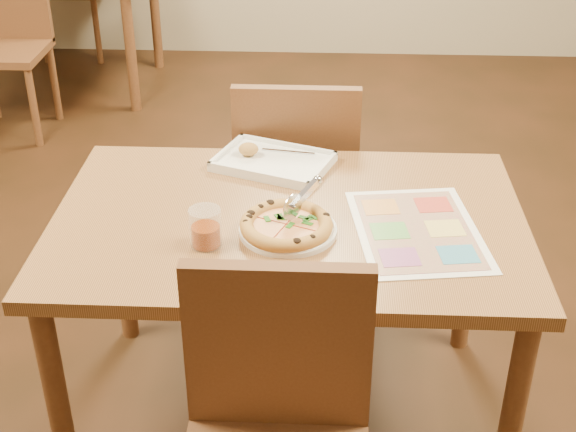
{
  "coord_description": "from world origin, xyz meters",
  "views": [
    {
      "loc": [
        0.09,
        -1.9,
        1.83
      ],
      "look_at": [
        0.0,
        -0.08,
        0.77
      ],
      "focal_mm": 50.0,
      "sensor_mm": 36.0,
      "label": 1
    }
  ],
  "objects_px": {
    "pizza_cutter": "(301,198)",
    "appetizer_tray": "(271,162)",
    "chair_far": "(297,168)",
    "chair_near": "(276,415)",
    "menu": "(417,230)",
    "glass_tumbler": "(206,230)",
    "pizza": "(286,225)",
    "bg_chair_near": "(7,25)",
    "dining_table": "(289,243)",
    "plate": "(288,230)"
  },
  "relations": [
    {
      "from": "dining_table",
      "to": "chair_far",
      "type": "bearing_deg",
      "value": 90.0
    },
    {
      "from": "chair_near",
      "to": "menu",
      "type": "bearing_deg",
      "value": 57.49
    },
    {
      "from": "pizza",
      "to": "menu",
      "type": "bearing_deg",
      "value": 5.09
    },
    {
      "from": "bg_chair_near",
      "to": "menu",
      "type": "bearing_deg",
      "value": -49.23
    },
    {
      "from": "pizza",
      "to": "glass_tumbler",
      "type": "bearing_deg",
      "value": -162.48
    },
    {
      "from": "appetizer_tray",
      "to": "chair_far",
      "type": "bearing_deg",
      "value": 76.69
    },
    {
      "from": "dining_table",
      "to": "plate",
      "type": "distance_m",
      "value": 0.12
    },
    {
      "from": "chair_near",
      "to": "menu",
      "type": "xyz_separation_m",
      "value": [
        0.35,
        0.54,
        0.16
      ]
    },
    {
      "from": "dining_table",
      "to": "glass_tumbler",
      "type": "bearing_deg",
      "value": -143.32
    },
    {
      "from": "appetizer_tray",
      "to": "menu",
      "type": "relative_size",
      "value": 0.88
    },
    {
      "from": "dining_table",
      "to": "pizza",
      "type": "height_order",
      "value": "pizza"
    },
    {
      "from": "bg_chair_near",
      "to": "plate",
      "type": "bearing_deg",
      "value": -54.9
    },
    {
      "from": "dining_table",
      "to": "pizza_cutter",
      "type": "relative_size",
      "value": 10.71
    },
    {
      "from": "chair_near",
      "to": "appetizer_tray",
      "type": "relative_size",
      "value": 1.18
    },
    {
      "from": "bg_chair_near",
      "to": "plate",
      "type": "xyz_separation_m",
      "value": [
        1.6,
        -2.28,
        0.16
      ]
    },
    {
      "from": "appetizer_tray",
      "to": "glass_tumbler",
      "type": "height_order",
      "value": "glass_tumbler"
    },
    {
      "from": "chair_near",
      "to": "bg_chair_near",
      "type": "xyz_separation_m",
      "value": [
        -1.6,
        2.8,
        0.0
      ]
    },
    {
      "from": "appetizer_tray",
      "to": "glass_tumbler",
      "type": "distance_m",
      "value": 0.49
    },
    {
      "from": "plate",
      "to": "glass_tumbler",
      "type": "distance_m",
      "value": 0.22
    },
    {
      "from": "dining_table",
      "to": "chair_near",
      "type": "bearing_deg",
      "value": -90.0
    },
    {
      "from": "chair_far",
      "to": "glass_tumbler",
      "type": "bearing_deg",
      "value": 74.69
    },
    {
      "from": "pizza_cutter",
      "to": "appetizer_tray",
      "type": "relative_size",
      "value": 0.31
    },
    {
      "from": "dining_table",
      "to": "menu",
      "type": "height_order",
      "value": "menu"
    },
    {
      "from": "dining_table",
      "to": "bg_chair_near",
      "type": "height_order",
      "value": "bg_chair_near"
    },
    {
      "from": "chair_near",
      "to": "menu",
      "type": "relative_size",
      "value": 1.04
    },
    {
      "from": "menu",
      "to": "appetizer_tray",
      "type": "bearing_deg",
      "value": 138.26
    },
    {
      "from": "glass_tumbler",
      "to": "menu",
      "type": "relative_size",
      "value": 0.23
    },
    {
      "from": "plate",
      "to": "glass_tumbler",
      "type": "relative_size",
      "value": 2.5
    },
    {
      "from": "chair_far",
      "to": "appetizer_tray",
      "type": "xyz_separation_m",
      "value": [
        -0.07,
        -0.29,
        0.17
      ]
    },
    {
      "from": "chair_near",
      "to": "appetizer_tray",
      "type": "xyz_separation_m",
      "value": [
        -0.07,
        0.91,
        0.17
      ]
    },
    {
      "from": "pizza",
      "to": "appetizer_tray",
      "type": "xyz_separation_m",
      "value": [
        -0.07,
        0.4,
        -0.01
      ]
    },
    {
      "from": "chair_near",
      "to": "pizza",
      "type": "relative_size",
      "value": 1.9
    },
    {
      "from": "pizza",
      "to": "chair_far",
      "type": "bearing_deg",
      "value": 89.78
    },
    {
      "from": "dining_table",
      "to": "menu",
      "type": "relative_size",
      "value": 2.89
    },
    {
      "from": "chair_far",
      "to": "dining_table",
      "type": "bearing_deg",
      "value": 90.0
    },
    {
      "from": "pizza_cutter",
      "to": "glass_tumbler",
      "type": "relative_size",
      "value": 1.16
    },
    {
      "from": "plate",
      "to": "chair_far",
      "type": "bearing_deg",
      "value": 90.14
    },
    {
      "from": "chair_near",
      "to": "chair_far",
      "type": "height_order",
      "value": "same"
    },
    {
      "from": "plate",
      "to": "chair_near",
      "type": "bearing_deg",
      "value": -90.18
    },
    {
      "from": "pizza_cutter",
      "to": "menu",
      "type": "relative_size",
      "value": 0.27
    },
    {
      "from": "plate",
      "to": "glass_tumbler",
      "type": "height_order",
      "value": "glass_tumbler"
    },
    {
      "from": "dining_table",
      "to": "menu",
      "type": "distance_m",
      "value": 0.36
    },
    {
      "from": "pizza",
      "to": "pizza_cutter",
      "type": "bearing_deg",
      "value": 55.49
    },
    {
      "from": "glass_tumbler",
      "to": "chair_near",
      "type": "bearing_deg",
      "value": -65.19
    },
    {
      "from": "pizza",
      "to": "appetizer_tray",
      "type": "distance_m",
      "value": 0.41
    },
    {
      "from": "glass_tumbler",
      "to": "bg_chair_near",
      "type": "bearing_deg",
      "value": 120.63
    },
    {
      "from": "dining_table",
      "to": "bg_chair_near",
      "type": "xyz_separation_m",
      "value": [
        -1.6,
        2.2,
        -0.07
      ]
    },
    {
      "from": "bg_chair_near",
      "to": "appetizer_tray",
      "type": "bearing_deg",
      "value": -50.93
    },
    {
      "from": "dining_table",
      "to": "bg_chair_near",
      "type": "distance_m",
      "value": 2.72
    },
    {
      "from": "plate",
      "to": "menu",
      "type": "bearing_deg",
      "value": 3.73
    }
  ]
}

